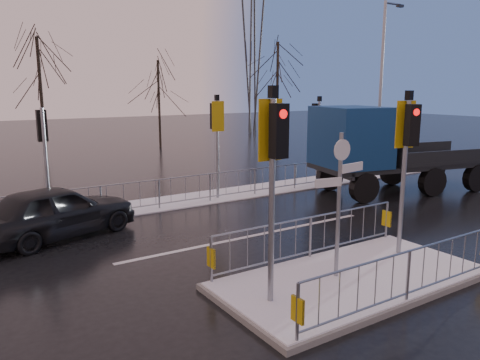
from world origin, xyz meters
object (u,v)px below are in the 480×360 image
traffic_island (352,265)px  car_far_lane (57,211)px  street_lamp_right (382,82)px  flatbed_truck (373,148)px

traffic_island → car_far_lane: size_ratio=1.37×
car_far_lane → street_lamp_right: bearing=-99.6°
car_far_lane → traffic_island: bearing=-161.8°
flatbed_truck → street_lamp_right: size_ratio=0.97×
car_far_lane → flatbed_truck: size_ratio=0.57×
flatbed_truck → traffic_island: bearing=-140.8°
car_far_lane → flatbed_truck: flatbed_truck is taller
traffic_island → flatbed_truck: traffic_island is taller
traffic_island → flatbed_truck: bearing=39.2°
traffic_island → street_lamp_right: bearing=38.7°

